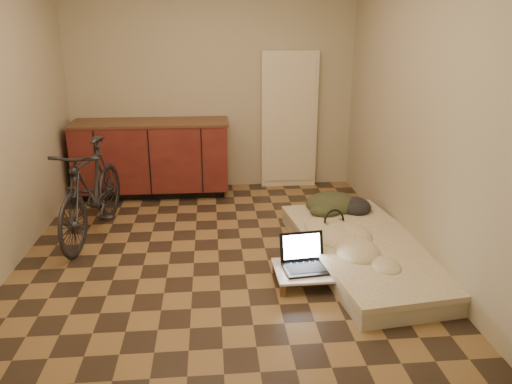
{
  "coord_description": "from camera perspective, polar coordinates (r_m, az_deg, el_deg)",
  "views": [
    {
      "loc": [
        -0.04,
        -4.24,
        1.98
      ],
      "look_at": [
        0.36,
        0.03,
        0.55
      ],
      "focal_mm": 35.0,
      "sensor_mm": 36.0,
      "label": 1
    }
  ],
  "objects": [
    {
      "name": "room_shell",
      "position": [
        4.29,
        -4.76,
        9.29
      ],
      "size": [
        3.5,
        4.0,
        2.6
      ],
      "color": "brown",
      "rests_on": "ground"
    },
    {
      "name": "cabinets",
      "position": [
        6.17,
        -11.75,
        3.88
      ],
      "size": [
        1.84,
        0.62,
        0.91
      ],
      "color": "black",
      "rests_on": "ground"
    },
    {
      "name": "appliance_panel",
      "position": [
        6.36,
        3.8,
        8.18
      ],
      "size": [
        0.7,
        0.1,
        1.7
      ],
      "primitive_type": "cube",
      "color": "beige",
      "rests_on": "ground"
    },
    {
      "name": "bicycle",
      "position": [
        5.05,
        -18.33,
        0.7
      ],
      "size": [
        0.71,
        1.66,
        1.04
      ],
      "primitive_type": "imported",
      "rotation": [
        0.0,
        0.0,
        -0.15
      ],
      "color": "black",
      "rests_on": "ground"
    },
    {
      "name": "futon",
      "position": [
        4.55,
        12.44,
        -6.57
      ],
      "size": [
        1.24,
        2.17,
        0.18
      ],
      "rotation": [
        0.0,
        0.0,
        0.12
      ],
      "color": "#B4AB90",
      "rests_on": "ground"
    },
    {
      "name": "clothing_pile",
      "position": [
        5.21,
        9.41,
        -0.67
      ],
      "size": [
        0.64,
        0.55,
        0.23
      ],
      "primitive_type": null,
      "rotation": [
        0.0,
        0.0,
        0.12
      ],
      "color": "#313720",
      "rests_on": "futon"
    },
    {
      "name": "headphones",
      "position": [
        4.71,
        8.93,
        -3.19
      ],
      "size": [
        0.31,
        0.3,
        0.16
      ],
      "primitive_type": null,
      "rotation": [
        0.0,
        0.0,
        0.36
      ],
      "color": "black",
      "rests_on": "futon"
    },
    {
      "name": "lap_desk",
      "position": [
        4.11,
        7.16,
        -8.82
      ],
      "size": [
        0.72,
        0.48,
        0.12
      ],
      "rotation": [
        0.0,
        0.0,
        0.02
      ],
      "color": "brown",
      "rests_on": "ground"
    },
    {
      "name": "laptop",
      "position": [
        4.09,
        5.63,
        -7.87
      ],
      "size": [
        0.4,
        0.37,
        0.25
      ],
      "rotation": [
        0.0,
        0.0,
        0.11
      ],
      "color": "black",
      "rests_on": "lap_desk"
    },
    {
      "name": "mouse",
      "position": [
        4.13,
        10.51,
        -8.36
      ],
      "size": [
        0.1,
        0.12,
        0.04
      ],
      "primitive_type": "ellipsoid",
      "rotation": [
        0.0,
        0.0,
        -0.41
      ],
      "color": "silver",
      "rests_on": "lap_desk"
    }
  ]
}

